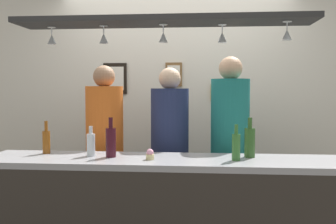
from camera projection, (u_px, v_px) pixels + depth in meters
name	position (u px, v px, depth m)	size (l,w,h in m)	color
back_wall	(176.00, 105.00, 4.27)	(4.40, 0.06, 2.60)	silver
bar_counter	(160.00, 205.00, 2.71)	(2.70, 0.55, 0.96)	#99999E
overhead_glass_rack	(163.00, 21.00, 2.84)	(2.20, 0.36, 0.04)	black
hanging_wineglass_far_left	(52.00, 39.00, 2.98)	(0.07, 0.07, 0.13)	silver
hanging_wineglass_left	(104.00, 38.00, 2.92)	(0.07, 0.07, 0.13)	silver
hanging_wineglass_center_left	(164.00, 37.00, 2.86)	(0.07, 0.07, 0.13)	silver
hanging_wineglass_center	(222.00, 37.00, 2.86)	(0.07, 0.07, 0.13)	silver
hanging_wineglass_center_right	(287.00, 34.00, 2.73)	(0.07, 0.07, 0.13)	silver
person_left_orange_shirt	(105.00, 139.00, 3.52)	(0.34, 0.34, 1.69)	#2D334C
person_middle_navy_shirt	(169.00, 141.00, 3.46)	(0.34, 0.34, 1.67)	#2D334C
person_right_teal_shirt	(230.00, 135.00, 3.41)	(0.34, 0.34, 1.76)	#2D334C
bottle_wine_dark_red	(111.00, 141.00, 2.89)	(0.08, 0.08, 0.30)	#380F19
bottle_champagne_green	(250.00, 142.00, 2.89)	(0.08, 0.08, 0.30)	#2D5623
bottle_beer_amber_tall	(46.00, 141.00, 3.06)	(0.06, 0.06, 0.26)	brown
bottle_beer_green_import	(236.00, 146.00, 2.76)	(0.06, 0.06, 0.26)	#336B2D
bottle_soda_clear	(91.00, 144.00, 2.94)	(0.06, 0.06, 0.23)	silver
cupcake	(150.00, 155.00, 2.79)	(0.06, 0.06, 0.08)	beige
picture_frame_caricature	(115.00, 78.00, 4.27)	(0.26, 0.02, 0.34)	black
picture_frame_crest	(174.00, 74.00, 4.21)	(0.18, 0.02, 0.26)	brown
picture_frame_lower_pair	(225.00, 92.00, 4.17)	(0.30, 0.02, 0.18)	#B29338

